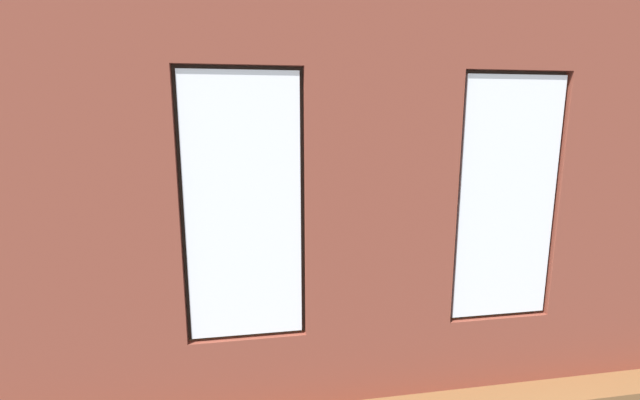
# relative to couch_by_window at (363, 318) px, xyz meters

# --- Properties ---
(ground_plane) EXTENTS (6.93, 6.41, 0.10)m
(ground_plane) POSITION_rel_couch_by_window_xyz_m (0.07, -2.18, -0.38)
(ground_plane) COLOR brown
(brick_wall_with_windows) EXTENTS (6.33, 0.30, 3.52)m
(brick_wall_with_windows) POSITION_rel_couch_by_window_xyz_m (0.07, 0.65, 1.43)
(brick_wall_with_windows) COLOR brown
(brick_wall_with_windows) RESTS_ON ground_plane
(white_wall_right) EXTENTS (0.10, 5.41, 3.52)m
(white_wall_right) POSITION_rel_couch_by_window_xyz_m (3.18, -1.98, 1.43)
(white_wall_right) COLOR silver
(white_wall_right) RESTS_ON ground_plane
(couch_by_window) EXTENTS (1.87, 0.87, 0.80)m
(couch_by_window) POSITION_rel_couch_by_window_xyz_m (0.00, 0.00, 0.00)
(couch_by_window) COLOR black
(couch_by_window) RESTS_ON ground_plane
(couch_left) EXTENTS (0.99, 2.04, 0.80)m
(couch_left) POSITION_rel_couch_by_window_xyz_m (-2.40, -1.62, -0.00)
(couch_left) COLOR black
(couch_left) RESTS_ON ground_plane
(coffee_table) EXTENTS (1.52, 0.72, 0.45)m
(coffee_table) POSITION_rel_couch_by_window_xyz_m (0.24, -2.53, 0.07)
(coffee_table) COLOR tan
(coffee_table) RESTS_ON ground_plane
(cup_ceramic) EXTENTS (0.09, 0.09, 0.10)m
(cup_ceramic) POSITION_rel_couch_by_window_xyz_m (0.24, -2.53, 0.18)
(cup_ceramic) COLOR #33567F
(cup_ceramic) RESTS_ON coffee_table
(candle_jar) EXTENTS (0.08, 0.08, 0.11)m
(candle_jar) POSITION_rel_couch_by_window_xyz_m (-0.17, -2.66, 0.18)
(candle_jar) COLOR #B7333D
(candle_jar) RESTS_ON coffee_table
(table_plant_small) EXTENTS (0.10, 0.10, 0.17)m
(table_plant_small) POSITION_rel_couch_by_window_xyz_m (0.43, -2.62, 0.21)
(table_plant_small) COLOR brown
(table_plant_small) RESTS_ON coffee_table
(remote_silver) EXTENTS (0.18, 0.11, 0.02)m
(remote_silver) POSITION_rel_couch_by_window_xyz_m (0.70, -2.42, 0.14)
(remote_silver) COLOR #B2B2B7
(remote_silver) RESTS_ON coffee_table
(media_console) EXTENTS (1.19, 0.42, 0.59)m
(media_console) POSITION_rel_couch_by_window_xyz_m (2.88, -2.11, -0.04)
(media_console) COLOR black
(media_console) RESTS_ON ground_plane
(tv_flatscreen) EXTENTS (0.94, 0.20, 0.68)m
(tv_flatscreen) POSITION_rel_couch_by_window_xyz_m (2.88, -2.11, 0.60)
(tv_flatscreen) COLOR black
(tv_flatscreen) RESTS_ON media_console
(potted_plant_corner_near_left) EXTENTS (0.89, 0.89, 1.34)m
(potted_plant_corner_near_left) POSITION_rel_couch_by_window_xyz_m (-2.55, -4.38, 0.56)
(potted_plant_corner_near_left) COLOR #9E5638
(potted_plant_corner_near_left) RESTS_ON ground_plane
(potted_plant_between_couches) EXTENTS (0.99, 1.08, 1.36)m
(potted_plant_between_couches) POSITION_rel_couch_by_window_xyz_m (-1.38, -0.04, 0.29)
(potted_plant_between_couches) COLOR beige
(potted_plant_between_couches) RESTS_ON ground_plane
(potted_plant_near_tv) EXTENTS (1.00, 0.99, 1.16)m
(potted_plant_near_tv) POSITION_rel_couch_by_window_xyz_m (2.34, -1.06, 0.24)
(potted_plant_near_tv) COLOR beige
(potted_plant_near_tv) RESTS_ON ground_plane
(potted_plant_beside_window_right) EXTENTS (0.84, 0.84, 1.09)m
(potted_plant_beside_window_right) POSITION_rel_couch_by_window_xyz_m (2.21, 0.10, 0.37)
(potted_plant_beside_window_right) COLOR gray
(potted_plant_beside_window_right) RESTS_ON ground_plane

